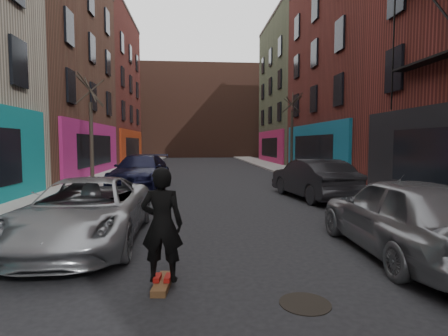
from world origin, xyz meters
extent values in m
cube|color=gray|center=(-6.25, 30.00, 0.07)|extent=(2.50, 84.00, 0.13)
cube|color=gray|center=(6.25, 30.00, 0.07)|extent=(2.50, 84.00, 0.13)
cube|color=#47281E|center=(0.00, 56.00, 7.00)|extent=(40.00, 10.00, 14.00)
imported|color=#999CA1|center=(-3.20, 6.93, 0.70)|extent=(2.44, 5.11, 1.41)
imported|color=black|center=(-3.47, 16.50, 0.80)|extent=(2.67, 5.70, 1.61)
imported|color=gray|center=(3.20, 5.49, 0.79)|extent=(2.01, 4.69, 1.58)
imported|color=black|center=(3.78, 12.44, 0.78)|extent=(2.26, 4.88, 1.55)
cube|color=brown|center=(-1.33, 4.39, 0.05)|extent=(0.29, 0.82, 0.10)
imported|color=black|center=(-1.33, 4.39, 0.97)|extent=(0.67, 0.47, 1.73)
cylinder|color=black|center=(0.65, 3.65, 0.01)|extent=(0.85, 0.85, 0.01)
camera|label=1|loc=(-0.83, -0.83, 2.19)|focal=28.00mm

